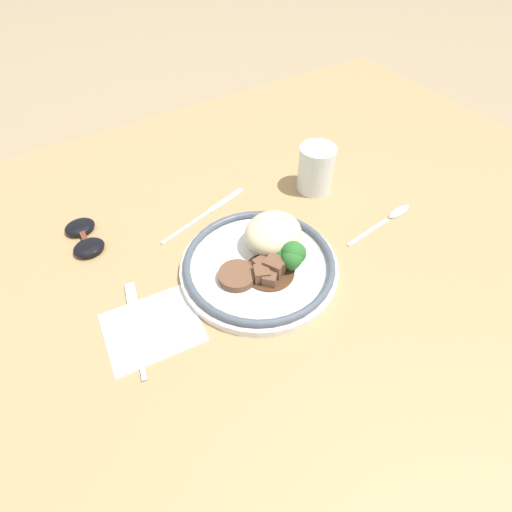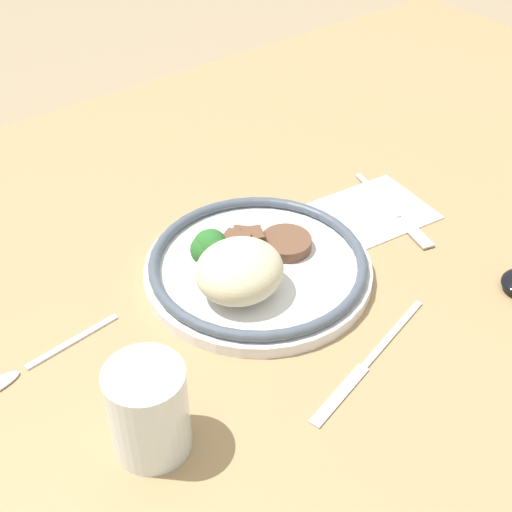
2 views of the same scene
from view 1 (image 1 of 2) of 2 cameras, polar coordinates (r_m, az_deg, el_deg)
ground_plane at (r=0.69m, az=-3.69°, el=-3.65°), size 8.00×8.00×0.00m
dining_table at (r=0.68m, az=-3.77°, el=-2.63°), size 1.60×1.08×0.04m
napkin at (r=0.61m, az=-14.60°, el=-9.86°), size 0.15×0.13×0.00m
plate at (r=0.65m, az=1.24°, el=-0.30°), size 0.26×0.26×0.07m
juice_glass at (r=0.80m, az=8.50°, el=11.88°), size 0.07×0.07×0.09m
fork at (r=0.62m, az=-16.91°, el=-8.46°), size 0.05×0.17×0.00m
knife at (r=0.76m, az=-6.93°, el=6.18°), size 0.20×0.06×0.00m
spoon at (r=0.79m, az=18.82°, el=5.37°), size 0.17×0.03×0.01m
sunglasses at (r=0.76m, az=-23.33°, el=2.51°), size 0.06×0.11×0.02m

